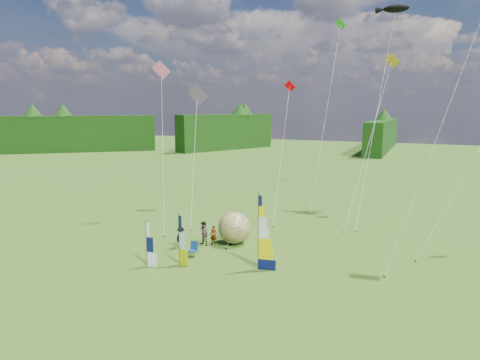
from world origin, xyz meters
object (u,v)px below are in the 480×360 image
at_px(spectator_a, 214,235).
at_px(side_banner_left, 179,240).
at_px(spectator_b, 204,234).
at_px(side_banner_far, 147,244).
at_px(feather_banner_main, 258,233).
at_px(spectator_c, 181,238).
at_px(camp_chair, 193,250).
at_px(kite_whale, 378,102).
at_px(bol_inflatable, 234,228).
at_px(spectator_d, 230,233).

bearing_deg(spectator_a, side_banner_left, -95.45).
bearing_deg(side_banner_left, spectator_b, 107.92).
xyz_separation_m(side_banner_far, spectator_a, (1.94, 5.73, -0.76)).
bearing_deg(spectator_a, feather_banner_main, -36.80).
xyz_separation_m(side_banner_left, spectator_c, (-1.74, 3.00, -0.90)).
relative_size(camp_chair, kite_whale, 0.05).
bearing_deg(side_banner_far, kite_whale, 50.23).
height_order(spectator_a, camp_chair, spectator_a).
distance_m(bol_inflatable, spectator_d, 0.48).
bearing_deg(spectator_c, kite_whale, -37.65).
height_order(spectator_d, camp_chair, spectator_d).
bearing_deg(side_banner_far, spectator_d, 56.08).
bearing_deg(spectator_d, camp_chair, 102.70).
xyz_separation_m(spectator_a, spectator_c, (-1.92, -1.58, 0.04)).
relative_size(spectator_d, camp_chair, 1.73).
xyz_separation_m(feather_banner_main, side_banner_far, (-6.82, -2.49, -0.93)).
xyz_separation_m(spectator_c, camp_chair, (1.82, -1.38, -0.25)).
distance_m(spectator_a, spectator_b, 0.76).
height_order(camp_chair, kite_whale, kite_whale).
height_order(spectator_c, camp_chair, spectator_c).
distance_m(side_banner_left, camp_chair, 1.98).
bearing_deg(spectator_c, spectator_a, -50.34).
bearing_deg(spectator_b, spectator_a, 52.33).
height_order(side_banner_far, spectator_c, side_banner_far).
bearing_deg(spectator_a, spectator_d, 25.81).
relative_size(spectator_a, camp_chair, 1.38).
xyz_separation_m(camp_chair, kite_whale, (10.02, 16.62, 10.21)).
distance_m(side_banner_far, spectator_b, 5.51).
relative_size(side_banner_far, spectator_a, 2.01).
bearing_deg(bol_inflatable, spectator_b, -144.08).
xyz_separation_m(spectator_c, kite_whale, (11.84, 15.24, 9.96)).
distance_m(bol_inflatable, spectator_c, 4.10).
height_order(side_banner_left, kite_whale, kite_whale).
bearing_deg(side_banner_far, spectator_b, 67.66).
xyz_separation_m(side_banner_left, camp_chair, (0.07, 1.62, -1.14)).
xyz_separation_m(spectator_b, camp_chair, (0.51, -2.55, -0.38)).
distance_m(side_banner_left, side_banner_far, 2.11).
bearing_deg(spectator_a, kite_whale, 50.82).
bearing_deg(spectator_d, bol_inflatable, -85.73).
bearing_deg(spectator_c, side_banner_far, 179.97).
relative_size(spectator_b, camp_chair, 1.70).
height_order(side_banner_left, bol_inflatable, side_banner_left).
distance_m(side_banner_far, spectator_d, 7.06).
xyz_separation_m(feather_banner_main, camp_chair, (-4.99, 0.27, -1.90)).
distance_m(feather_banner_main, spectator_c, 7.19).
relative_size(spectator_d, kite_whale, 0.09).
relative_size(bol_inflatable, spectator_b, 1.34).
bearing_deg(spectator_c, side_banner_left, -149.65).
relative_size(feather_banner_main, spectator_c, 3.09).
bearing_deg(spectator_b, kite_whale, 71.35).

